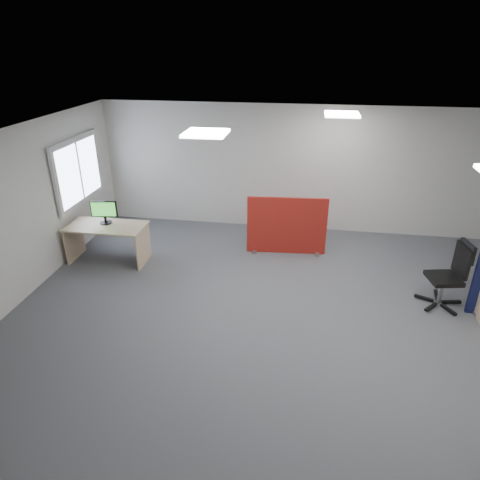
# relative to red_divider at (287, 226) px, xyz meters

# --- Properties ---
(floor) EXTENTS (9.00, 9.00, 0.00)m
(floor) POSITION_rel_red_divider_xyz_m (0.36, -2.21, -0.57)
(floor) COLOR #56595E
(floor) RESTS_ON ground
(ceiling) EXTENTS (9.00, 7.00, 0.02)m
(ceiling) POSITION_rel_red_divider_xyz_m (0.36, -2.21, 2.13)
(ceiling) COLOR white
(ceiling) RESTS_ON wall_back
(wall_back) EXTENTS (9.00, 0.02, 2.70)m
(wall_back) POSITION_rel_red_divider_xyz_m (0.36, 1.29, 0.78)
(wall_back) COLOR silver
(wall_back) RESTS_ON floor
(wall_front) EXTENTS (9.00, 0.02, 2.70)m
(wall_front) POSITION_rel_red_divider_xyz_m (0.36, -5.71, 0.78)
(wall_front) COLOR silver
(wall_front) RESTS_ON floor
(wall_left) EXTENTS (0.02, 7.00, 2.70)m
(wall_left) POSITION_rel_red_divider_xyz_m (-4.14, -2.21, 0.78)
(wall_left) COLOR silver
(wall_left) RESTS_ON floor
(window) EXTENTS (0.06, 1.70, 1.30)m
(window) POSITION_rel_red_divider_xyz_m (-4.08, -0.21, 0.98)
(window) COLOR white
(window) RESTS_ON wall_left
(ceiling_lights) EXTENTS (4.10, 4.10, 0.04)m
(ceiling_lights) POSITION_rel_red_divider_xyz_m (0.69, -1.54, 2.10)
(ceiling_lights) COLOR white
(ceiling_lights) RESTS_ON ceiling
(red_divider) EXTENTS (1.55, 0.30, 1.16)m
(red_divider) POSITION_rel_red_divider_xyz_m (0.00, 0.00, 0.00)
(red_divider) COLOR maroon
(red_divider) RESTS_ON floor
(second_desk) EXTENTS (1.45, 0.73, 0.73)m
(second_desk) POSITION_rel_red_divider_xyz_m (-3.32, -0.83, -0.02)
(second_desk) COLOR tan
(second_desk) RESTS_ON floor
(monitor_second) EXTENTS (0.49, 0.22, 0.44)m
(monitor_second) POSITION_rel_red_divider_xyz_m (-3.36, -0.76, 0.40)
(monitor_second) COLOR black
(monitor_second) RESTS_ON second_desk
(office_chair) EXTENTS (0.72, 0.71, 1.08)m
(office_chair) POSITION_rel_red_divider_xyz_m (2.66, -1.44, 0.05)
(office_chair) COLOR black
(office_chair) RESTS_ON floor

